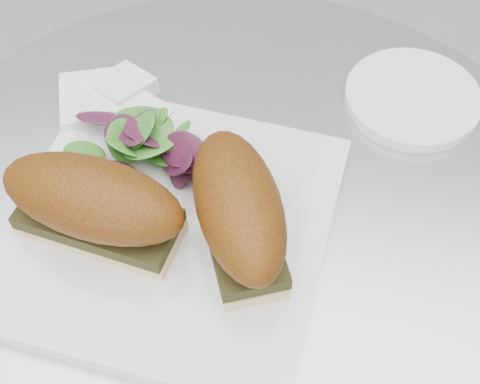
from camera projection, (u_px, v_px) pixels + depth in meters
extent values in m
cylinder|color=#A8AAAF|center=(237.00, 233.00, 0.63)|extent=(0.70, 0.70, 0.02)
cylinder|color=#A8AAAF|center=(238.00, 376.00, 0.92)|extent=(0.07, 0.07, 0.71)
cube|color=silver|center=(170.00, 227.00, 0.61)|extent=(0.32, 0.32, 0.02)
cube|color=#D5B185|center=(101.00, 227.00, 0.60)|extent=(0.15, 0.08, 0.01)
cube|color=black|center=(99.00, 219.00, 0.58)|extent=(0.15, 0.09, 0.01)
ellipsoid|color=#643709|center=(92.00, 198.00, 0.56)|extent=(0.18, 0.10, 0.06)
cube|color=#D5B185|center=(239.00, 233.00, 0.59)|extent=(0.10, 0.15, 0.01)
cube|color=black|center=(239.00, 225.00, 0.58)|extent=(0.11, 0.15, 0.01)
ellipsoid|color=#643709|center=(238.00, 204.00, 0.56)|extent=(0.13, 0.17, 0.06)
cylinder|color=silver|center=(413.00, 98.00, 0.71)|extent=(0.14, 0.14, 0.01)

